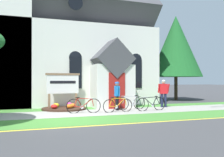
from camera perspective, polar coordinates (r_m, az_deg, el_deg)
ground at (r=14.72m, az=-13.12°, el=-6.85°), size 140.00×140.00×0.00m
sidewalk_slab at (r=12.98m, az=-5.80°, el=-7.71°), size 32.00×2.58×0.01m
grass_verge at (r=10.69m, az=-2.69°, el=-9.28°), size 32.00×2.22×0.01m
church_lawn at (r=14.98m, az=-7.69°, el=-6.74°), size 24.00×1.55×0.01m
curb_paint_stripe at (r=9.51m, az=-0.45°, el=-10.40°), size 28.00×0.16×0.01m
church_building at (r=19.48m, az=-12.03°, el=9.10°), size 12.26×10.00×13.50m
church_sign at (r=15.00m, az=-11.04°, el=-1.44°), size 1.98×0.17×2.07m
flower_bed at (r=14.62m, az=-10.76°, el=-6.57°), size 2.49×2.49×0.34m
bicycle_red at (r=13.17m, az=1.31°, el=-6.04°), size 1.68×0.18×0.80m
bicycle_blue at (r=13.96m, az=8.86°, el=-5.64°), size 1.80×0.15×0.81m
bicycle_green at (r=14.39m, az=4.37°, el=-5.48°), size 1.78×0.12×0.82m
bicycle_orange at (r=12.86m, az=-6.44°, el=-6.08°), size 1.73×0.24×0.83m
cyclist_in_orange_jersey at (r=13.88m, az=1.14°, el=-3.48°), size 0.27×0.71×1.58m
cyclist_in_white_jersey at (r=15.79m, az=11.58°, el=-2.83°), size 0.61×0.45×1.68m
roadside_conifer at (r=22.10m, az=14.22°, el=7.07°), size 4.37×4.37×7.11m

